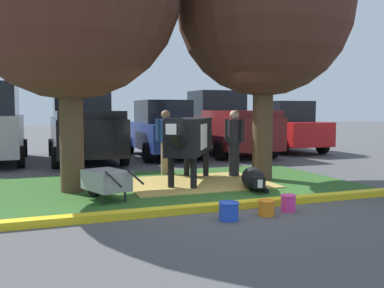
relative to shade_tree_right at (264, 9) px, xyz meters
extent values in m
plane|color=#4C4C4F|center=(-2.05, -1.92, -4.07)|extent=(80.00, 80.00, 0.00)
cube|color=#2D5B23|center=(-2.22, -0.04, -4.06)|extent=(7.95, 4.61, 0.02)
cube|color=yellow|center=(-2.22, -2.49, -4.01)|extent=(9.15, 0.24, 0.12)
cube|color=tan|center=(-1.70, 0.01, -4.04)|extent=(3.24, 2.45, 0.04)
cylinder|color=#4C3823|center=(-4.45, 0.02, -2.78)|extent=(0.48, 0.48, 2.59)
cylinder|color=#4C3823|center=(0.00, 0.00, -2.75)|extent=(0.48, 0.48, 2.64)
sphere|color=#4C281E|center=(0.00, 0.00, 0.02)|extent=(4.14, 4.14, 4.14)
cube|color=black|center=(-1.79, 0.21, -2.97)|extent=(1.79, 2.33, 0.80)
cube|color=white|center=(-1.87, 0.08, -2.97)|extent=(1.08, 1.14, 0.56)
cylinder|color=black|center=(-2.48, -0.93, -2.87)|extent=(0.60, 0.71, 0.58)
cube|color=black|center=(-2.64, -1.20, -2.69)|extent=(0.45, 0.51, 0.32)
cube|color=white|center=(-2.75, -1.38, -2.73)|extent=(0.23, 0.21, 0.20)
cylinder|color=black|center=(-2.03, -0.66, -3.72)|extent=(0.14, 0.14, 0.70)
cylinder|color=black|center=(-2.45, -0.40, -3.72)|extent=(0.14, 0.14, 0.70)
cylinder|color=black|center=(-1.13, 0.82, -3.72)|extent=(0.14, 0.14, 0.70)
cylinder|color=black|center=(-1.55, 1.07, -3.72)|extent=(0.14, 0.14, 0.70)
cylinder|color=black|center=(-1.17, 1.23, -3.22)|extent=(0.06, 0.06, 0.70)
ellipsoid|color=black|center=(-0.82, -1.07, -3.83)|extent=(0.81, 1.20, 0.48)
cube|color=black|center=(-1.01, -1.64, -3.81)|extent=(0.28, 0.33, 0.22)
cube|color=silver|center=(-1.05, -1.75, -3.81)|extent=(0.11, 0.09, 0.16)
cylinder|color=black|center=(-0.76, -1.46, -4.01)|extent=(0.21, 0.36, 0.10)
cylinder|color=#9E7F5B|center=(-1.96, 1.53, -3.64)|extent=(0.26, 0.26, 0.86)
cylinder|color=#23478C|center=(-1.96, 1.53, -2.91)|extent=(0.34, 0.34, 0.59)
sphere|color=#8C664C|center=(-1.96, 1.53, -2.50)|extent=(0.23, 0.23, 0.23)
cylinder|color=#23478C|center=(-1.74, 1.51, -2.88)|extent=(0.09, 0.09, 0.56)
cylinder|color=#23478C|center=(-2.18, 1.54, -2.88)|extent=(0.09, 0.09, 0.56)
cylinder|color=black|center=(-0.47, 0.58, -3.64)|extent=(0.26, 0.26, 0.86)
cylinder|color=black|center=(-0.47, 0.58, -2.91)|extent=(0.34, 0.34, 0.59)
sphere|color=tan|center=(-0.47, 0.58, -2.50)|extent=(0.23, 0.23, 0.23)
cylinder|color=black|center=(-0.34, 0.40, -2.88)|extent=(0.09, 0.09, 0.56)
cylinder|color=black|center=(-0.60, 0.76, -2.88)|extent=(0.09, 0.09, 0.56)
cube|color=gray|center=(-3.94, -1.11, -3.67)|extent=(0.86, 1.05, 0.36)
cylinder|color=black|center=(-4.11, -0.64, -3.89)|extent=(0.21, 0.37, 0.36)
cylinder|color=black|center=(-4.05, -1.47, -3.95)|extent=(0.04, 0.04, 0.24)
cylinder|color=black|center=(-3.64, -1.32, -3.95)|extent=(0.04, 0.04, 0.24)
cylinder|color=black|center=(-3.94, -1.80, -3.55)|extent=(0.21, 0.51, 0.23)
cylinder|color=black|center=(-3.52, -1.65, -3.55)|extent=(0.21, 0.51, 0.23)
cylinder|color=blue|center=(-2.39, -3.15, -3.93)|extent=(0.31, 0.31, 0.27)
torus|color=blue|center=(-2.39, -3.15, -3.80)|extent=(0.33, 0.33, 0.02)
cylinder|color=orange|center=(-1.71, -3.12, -3.95)|extent=(0.26, 0.26, 0.24)
torus|color=orange|center=(-1.71, -3.12, -3.83)|extent=(0.29, 0.29, 0.02)
cylinder|color=#EA3893|center=(-1.22, -3.00, -3.93)|extent=(0.24, 0.24, 0.27)
torus|color=#EA3893|center=(-1.22, -3.00, -3.80)|extent=(0.27, 0.27, 0.02)
cylinder|color=black|center=(-5.44, 7.39, -3.75)|extent=(0.23, 0.64, 0.64)
cylinder|color=black|center=(-5.50, 4.40, -3.75)|extent=(0.23, 0.64, 0.64)
cube|color=black|center=(-3.54, 5.57, -3.20)|extent=(2.11, 5.44, 1.10)
cube|color=black|center=(-3.52, 6.52, -2.15)|extent=(1.88, 1.84, 1.00)
cube|color=black|center=(-3.56, 4.36, -2.53)|extent=(1.95, 2.74, 0.24)
cylinder|color=black|center=(-4.50, 7.35, -3.75)|extent=(0.23, 0.64, 0.64)
cylinder|color=black|center=(-2.50, 7.31, -3.75)|extent=(0.23, 0.64, 0.64)
cylinder|color=black|center=(-4.57, 3.84, -3.75)|extent=(0.23, 0.64, 0.64)
cylinder|color=black|center=(-2.57, 3.80, -3.75)|extent=(0.23, 0.64, 0.64)
cube|color=navy|center=(-0.80, 5.68, -3.30)|extent=(1.89, 4.44, 0.90)
cube|color=black|center=(-0.80, 5.68, -2.45)|extent=(1.63, 2.23, 0.80)
cylinder|color=black|center=(-1.67, 7.13, -3.75)|extent=(0.23, 0.64, 0.64)
cylinder|color=black|center=(0.13, 7.10, -3.75)|extent=(0.23, 0.64, 0.64)
cylinder|color=black|center=(-1.73, 4.27, -3.75)|extent=(0.23, 0.64, 0.64)
cylinder|color=black|center=(0.07, 4.24, -3.75)|extent=(0.23, 0.64, 0.64)
cube|color=maroon|center=(1.74, 5.78, -3.20)|extent=(2.11, 5.44, 1.10)
cube|color=black|center=(1.76, 6.73, -2.15)|extent=(1.88, 1.84, 1.00)
cube|color=maroon|center=(1.72, 4.57, -2.53)|extent=(1.95, 2.74, 0.24)
cylinder|color=black|center=(0.78, 7.56, -3.75)|extent=(0.23, 0.64, 0.64)
cylinder|color=black|center=(2.78, 7.52, -3.75)|extent=(0.23, 0.64, 0.64)
cylinder|color=black|center=(0.71, 4.05, -3.75)|extent=(0.23, 0.64, 0.64)
cylinder|color=black|center=(2.71, 4.01, -3.75)|extent=(0.23, 0.64, 0.64)
cube|color=red|center=(4.39, 6.01, -3.30)|extent=(1.89, 4.44, 0.90)
cube|color=black|center=(4.39, 6.01, -2.45)|extent=(1.63, 2.23, 0.80)
cylinder|color=black|center=(3.52, 7.46, -3.75)|extent=(0.23, 0.64, 0.64)
cylinder|color=black|center=(5.32, 7.42, -3.75)|extent=(0.23, 0.64, 0.64)
cylinder|color=black|center=(3.46, 4.60, -3.75)|extent=(0.23, 0.64, 0.64)
cylinder|color=black|center=(5.26, 4.56, -3.75)|extent=(0.23, 0.64, 0.64)
camera|label=1|loc=(-5.27, -9.14, -2.34)|focal=40.55mm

